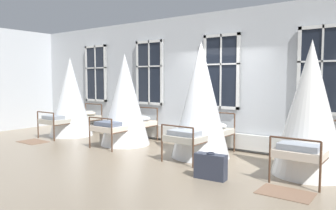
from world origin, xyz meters
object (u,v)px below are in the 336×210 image
cot_second (125,101)px  cot_third (201,101)px  cot_fourth (310,110)px  cot_first (71,98)px  suitcase_dark (211,166)px

cot_second → cot_third: (2.32, -0.02, 0.08)m
cot_second → cot_third: cot_third is taller
cot_second → cot_fourth: bearing=-91.3°
cot_second → cot_fourth: (4.62, -0.05, 0.02)m
cot_first → cot_third: bearing=-90.2°
cot_second → suitcase_dark: size_ratio=4.18×
cot_first → suitcase_dark: (5.61, -1.35, -0.93)m
cot_third → cot_fourth: size_ratio=1.05×
cot_fourth → suitcase_dark: bearing=135.7°
cot_second → suitcase_dark: cot_second is taller
cot_first → suitcase_dark: 5.84m
cot_fourth → suitcase_dark: cot_fourth is taller
cot_second → cot_third: bearing=-91.1°
cot_first → cot_fourth: size_ratio=0.98×
cot_third → suitcase_dark: bearing=-141.7°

